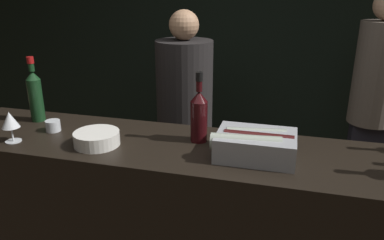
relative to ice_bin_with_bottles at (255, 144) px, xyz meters
The scene contains 9 objects.
wall_back_chalkboard 2.13m from the ice_bin_with_bottles, 97.97° to the left, with size 6.40×0.06×2.80m.
ice_bin_with_bottles is the anchor object (origin of this frame).
bowl_white 0.72m from the ice_bin_with_bottles, behind, with size 0.21×0.21×0.06m.
wine_glass 1.13m from the ice_bin_with_bottles, behind, with size 0.08×0.08×0.15m.
candle_votive 1.02m from the ice_bin_with_bottles, behind, with size 0.07×0.07×0.06m.
red_wine_bottle_black_foil 0.30m from the ice_bin_with_bottles, 158.12° to the left, with size 0.08×0.08×0.33m.
red_wine_bottle_burgundy 1.20m from the ice_bin_with_bottles, behind, with size 0.07×0.07×0.35m.
person_in_hoodie 1.60m from the ice_bin_with_bottles, 62.86° to the left, with size 0.33×0.33×1.76m.
person_blond_tee 1.27m from the ice_bin_with_bottles, 120.13° to the left, with size 0.41×0.41×1.63m.
Camera 1 is at (0.41, -1.24, 1.78)m, focal length 35.00 mm.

